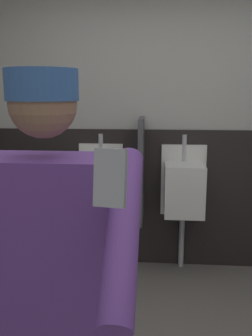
# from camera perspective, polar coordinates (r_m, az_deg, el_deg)

# --- Properties ---
(wall_back) EXTENTS (4.06, 0.12, 2.90)m
(wall_back) POSITION_cam_1_polar(r_m,az_deg,el_deg) (3.43, 5.97, 8.76)
(wall_back) COLOR #B2B2AD
(wall_back) RESTS_ON ground_plane
(wainscot_band_back) EXTENTS (3.46, 0.03, 1.28)m
(wainscot_band_back) POSITION_cam_1_polar(r_m,az_deg,el_deg) (3.49, 5.72, -4.65)
(wainscot_band_back) COLOR black
(wainscot_band_back) RESTS_ON ground_plane
(urinal_left) EXTENTS (0.40, 0.34, 1.24)m
(urinal_left) POSITION_cam_1_polar(r_m,az_deg,el_deg) (3.36, -4.08, -2.88)
(urinal_left) COLOR white
(urinal_left) RESTS_ON ground_plane
(urinal_middle) EXTENTS (0.40, 0.34, 1.24)m
(urinal_middle) POSITION_cam_1_polar(r_m,az_deg,el_deg) (3.33, 8.81, -3.12)
(urinal_middle) COLOR white
(urinal_middle) RESTS_ON ground_plane
(privacy_divider_panel) EXTENTS (0.04, 0.40, 0.90)m
(privacy_divider_panel) POSITION_cam_1_polar(r_m,az_deg,el_deg) (3.21, 2.31, -0.35)
(privacy_divider_panel) COLOR #4C4C51
(person) EXTENTS (0.69, 0.60, 1.69)m
(person) POSITION_cam_1_polar(r_m,az_deg,el_deg) (1.38, -11.59, -15.31)
(person) COLOR #2D3342
(person) RESTS_ON ground_plane
(cell_phone) EXTENTS (0.06, 0.04, 0.11)m
(cell_phone) POSITION_cam_1_polar(r_m,az_deg,el_deg) (0.70, -2.41, -1.49)
(cell_phone) COLOR #A5A8B2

